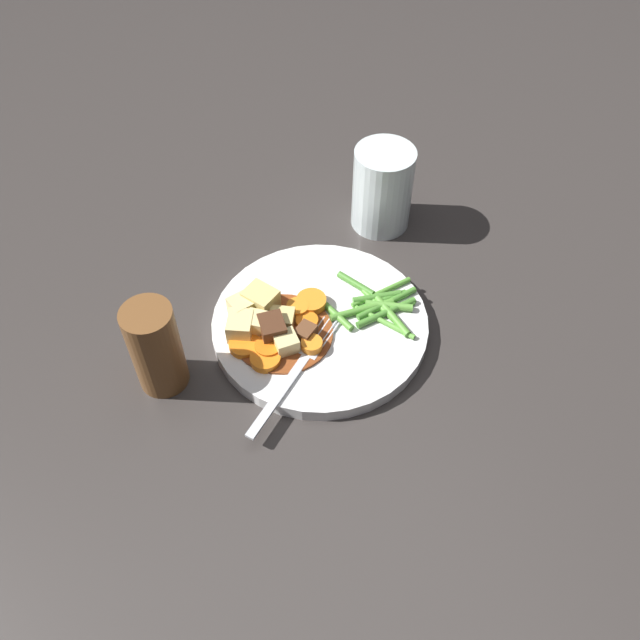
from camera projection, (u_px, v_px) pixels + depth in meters
ground_plane at (320, 329)px, 0.78m from camera, size 3.00×3.00×0.00m
dinner_plate at (320, 325)px, 0.78m from camera, size 0.25×0.25×0.02m
stew_sauce at (281, 330)px, 0.76m from camera, size 0.11×0.11×0.00m
carrot_slice_0 at (268, 348)px, 0.74m from camera, size 0.04×0.04×0.01m
carrot_slice_1 at (312, 345)px, 0.74m from camera, size 0.03×0.03×0.01m
carrot_slice_2 at (265, 359)px, 0.73m from camera, size 0.05×0.05×0.01m
carrot_slice_3 at (298, 309)px, 0.77m from camera, size 0.04×0.04×0.01m
carrot_slice_4 at (306, 321)px, 0.76m from camera, size 0.03×0.03×0.01m
carrot_slice_5 at (244, 343)px, 0.74m from camera, size 0.05×0.05×0.01m
carrot_slice_6 at (313, 302)px, 0.78m from camera, size 0.04×0.04×0.01m
potato_chunk_0 at (257, 324)px, 0.75m from camera, size 0.03×0.03×0.02m
potato_chunk_1 at (261, 301)px, 0.77m from camera, size 0.04×0.05×0.03m
potato_chunk_2 at (282, 320)px, 0.76m from camera, size 0.04×0.04×0.02m
potato_chunk_3 at (242, 308)px, 0.77m from camera, size 0.03×0.03×0.03m
potato_chunk_4 at (240, 326)px, 0.75m from camera, size 0.04×0.04×0.03m
potato_chunk_5 at (286, 343)px, 0.74m from camera, size 0.03×0.03×0.02m
meat_chunk_0 at (273, 330)px, 0.74m from camera, size 0.03×0.04×0.03m
meat_chunk_1 at (306, 333)px, 0.75m from camera, size 0.03×0.03×0.02m
green_bean_0 at (383, 308)px, 0.78m from camera, size 0.08×0.02×0.01m
green_bean_1 at (392, 316)px, 0.77m from camera, size 0.01×0.06×0.01m
green_bean_2 at (376, 295)px, 0.79m from camera, size 0.06×0.02×0.01m
green_bean_3 at (384, 322)px, 0.76m from camera, size 0.04×0.07×0.01m
green_bean_4 at (382, 300)px, 0.79m from camera, size 0.06×0.01×0.01m
green_bean_5 at (356, 284)px, 0.80m from camera, size 0.03×0.05×0.01m
green_bean_6 at (387, 303)px, 0.78m from camera, size 0.08×0.02×0.01m
green_bean_7 at (389, 306)px, 0.78m from camera, size 0.05×0.04×0.01m
green_bean_8 at (380, 307)px, 0.78m from camera, size 0.02×0.06×0.01m
green_bean_9 at (381, 292)px, 0.79m from camera, size 0.08×0.01×0.01m
green_bean_10 at (386, 313)px, 0.77m from camera, size 0.08×0.01×0.01m
green_bean_11 at (362, 310)px, 0.77m from camera, size 0.08×0.02×0.01m
green_bean_12 at (334, 313)px, 0.77m from camera, size 0.02×0.06×0.01m
fork at (296, 371)px, 0.72m from camera, size 0.15×0.12×0.00m
water_glass at (382, 188)px, 0.86m from camera, size 0.08×0.08×0.11m
pepper_mill at (156, 348)px, 0.70m from camera, size 0.05×0.05×0.11m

